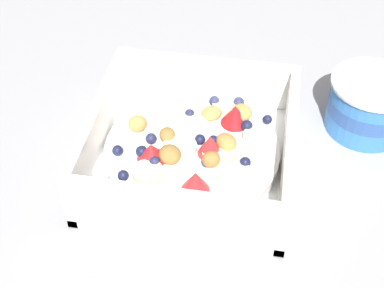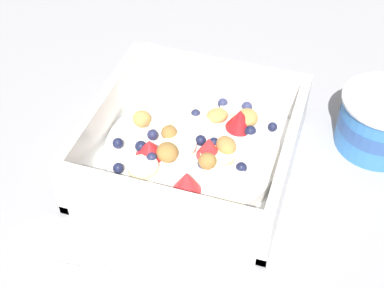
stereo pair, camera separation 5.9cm
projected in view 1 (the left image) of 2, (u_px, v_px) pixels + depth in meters
name	position (u px, v px, depth m)	size (l,w,h in m)	color
ground_plane	(203.00, 169.00, 0.60)	(2.40, 2.40, 0.00)	#9E9EA3
fruit_bowl	(193.00, 150.00, 0.60)	(0.21, 0.21, 0.07)	white
spoon	(207.00, 68.00, 0.73)	(0.06, 0.17, 0.01)	silver
yogurt_cup	(369.00, 105.00, 0.63)	(0.10, 0.10, 0.06)	#3370B7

